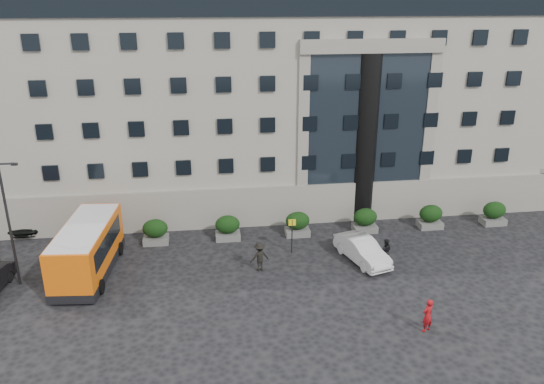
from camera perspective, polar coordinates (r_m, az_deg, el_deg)
The scene contains 18 objects.
ground at distance 32.51m, azimuth -6.13°, elevation -11.06°, with size 120.00×120.00×0.00m, color black.
civic_building at distance 50.75m, azimuth -0.43°, elevation 11.50°, with size 44.00×24.00×18.00m, color gray.
entrance_column at distance 41.30m, azimuth 9.98°, elevation 5.54°, with size 1.80×1.80×13.00m, color black.
hedge_a at distance 39.16m, azimuth -12.43°, elevation -4.16°, with size 1.80×1.26×1.84m.
hedge_b at distance 39.00m, azimuth -4.79°, elevation -3.82°, with size 1.80×1.26×1.84m.
hedge_c at distance 39.54m, azimuth 2.76°, elevation -3.42°, with size 1.80×1.26×1.84m.
hedge_d at distance 40.74m, azimuth 9.99°, elevation -2.98°, with size 1.80×1.26×1.84m.
hedge_e at distance 42.55m, azimuth 16.70°, elevation -2.52°, with size 1.80×1.26×1.84m.
hedge_f at distance 44.89m, azimuth 22.78°, elevation -2.08°, with size 1.80×1.26×1.84m.
street_lamp at distance 35.20m, azimuth -26.41°, elevation -2.70°, with size 1.16×0.18×8.00m.
bus_stop_sign at distance 36.55m, azimuth 2.17°, elevation -4.11°, with size 0.50×0.08×2.52m.
minibus at distance 35.86m, azimuth -19.27°, elevation -5.68°, with size 3.52×8.17×3.32m.
red_truck at distance 47.13m, azimuth -25.23°, elevation -0.55°, with size 2.95×5.88×3.11m.
parked_car_d at distance 45.00m, azimuth -24.37°, elevation -2.52°, with size 2.48×5.38×1.49m, color black.
white_taxi at distance 36.36m, azimuth 9.68°, elevation -6.18°, with size 1.69×4.85×1.60m, color silver.
pedestrian_a at distance 30.03m, azimuth 16.39°, elevation -12.62°, with size 0.70×0.46×1.92m, color maroon.
pedestrian_b at distance 36.38m, azimuth 12.10°, elevation -6.22°, with size 0.85×0.66×1.74m, color black.
pedestrian_c at distance 34.62m, azimuth -1.35°, elevation -6.97°, with size 1.27×0.73×1.96m, color black.
Camera 1 is at (-0.26, -27.72, 16.97)m, focal length 35.00 mm.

